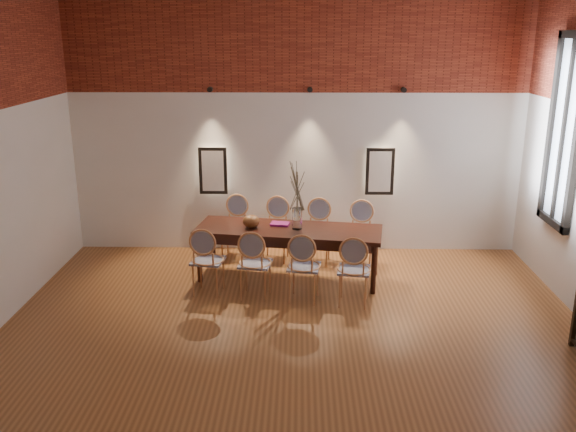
{
  "coord_description": "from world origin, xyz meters",
  "views": [
    {
      "loc": [
        0.06,
        -5.85,
        3.38
      ],
      "look_at": [
        -0.1,
        1.84,
        1.05
      ],
      "focal_mm": 38.0,
      "sensor_mm": 36.0,
      "label": 1
    }
  ],
  "objects_px": {
    "book": "(280,224)",
    "chair_far_b": "(276,231)",
    "vase": "(297,218)",
    "chair_near_c": "(304,266)",
    "chair_far_a": "(235,228)",
    "bowl": "(251,221)",
    "dining_table": "(289,253)",
    "chair_far_c": "(317,233)",
    "chair_near_d": "(354,270)",
    "chair_near_b": "(255,263)",
    "chair_far_d": "(360,235)",
    "chair_near_a": "(208,260)"
  },
  "relations": [
    {
      "from": "chair_near_a",
      "to": "vase",
      "type": "height_order",
      "value": "vase"
    },
    {
      "from": "chair_near_c",
      "to": "chair_far_c",
      "type": "relative_size",
      "value": 1.0
    },
    {
      "from": "chair_near_a",
      "to": "bowl",
      "type": "xyz_separation_m",
      "value": [
        0.54,
        0.57,
        0.37
      ]
    },
    {
      "from": "chair_far_b",
      "to": "book",
      "type": "relative_size",
      "value": 3.62
    },
    {
      "from": "chair_far_a",
      "to": "bowl",
      "type": "distance_m",
      "value": 0.94
    },
    {
      "from": "chair_far_a",
      "to": "chair_far_c",
      "type": "relative_size",
      "value": 1.0
    },
    {
      "from": "chair_near_c",
      "to": "chair_far_d",
      "type": "distance_m",
      "value": 1.53
    },
    {
      "from": "vase",
      "to": "chair_far_a",
      "type": "bearing_deg",
      "value": 138.67
    },
    {
      "from": "chair_near_c",
      "to": "chair_far_c",
      "type": "xyz_separation_m",
      "value": [
        0.21,
        1.37,
        0.0
      ]
    },
    {
      "from": "chair_far_c",
      "to": "bowl",
      "type": "relative_size",
      "value": 3.92
    },
    {
      "from": "book",
      "to": "chair_far_b",
      "type": "bearing_deg",
      "value": 98.6
    },
    {
      "from": "chair_far_d",
      "to": "book",
      "type": "xyz_separation_m",
      "value": [
        -1.19,
        -0.39,
        0.3
      ]
    },
    {
      "from": "chair_near_a",
      "to": "chair_far_a",
      "type": "distance_m",
      "value": 1.39
    },
    {
      "from": "chair_near_b",
      "to": "chair_near_c",
      "type": "bearing_deg",
      "value": 0.0
    },
    {
      "from": "chair_near_a",
      "to": "chair_near_d",
      "type": "distance_m",
      "value": 1.94
    },
    {
      "from": "vase",
      "to": "chair_near_b",
      "type": "bearing_deg",
      "value": -131.13
    },
    {
      "from": "chair_near_c",
      "to": "chair_near_b",
      "type": "bearing_deg",
      "value": 180.0
    },
    {
      "from": "dining_table",
      "to": "chair_near_d",
      "type": "bearing_deg",
      "value": -35.68
    },
    {
      "from": "vase",
      "to": "chair_far_b",
      "type": "bearing_deg",
      "value": 113.68
    },
    {
      "from": "book",
      "to": "chair_near_c",
      "type": "bearing_deg",
      "value": -69.07
    },
    {
      "from": "dining_table",
      "to": "chair_near_c",
      "type": "distance_m",
      "value": 0.77
    },
    {
      "from": "chair_far_b",
      "to": "chair_near_a",
      "type": "bearing_deg",
      "value": 65.1
    },
    {
      "from": "chair_near_d",
      "to": "chair_far_a",
      "type": "height_order",
      "value": "same"
    },
    {
      "from": "chair_near_c",
      "to": "chair_far_b",
      "type": "height_order",
      "value": "same"
    },
    {
      "from": "dining_table",
      "to": "chair_near_b",
      "type": "relative_size",
      "value": 2.74
    },
    {
      "from": "chair_far_c",
      "to": "vase",
      "type": "distance_m",
      "value": 0.84
    },
    {
      "from": "chair_near_a",
      "to": "vase",
      "type": "bearing_deg",
      "value": 32.61
    },
    {
      "from": "chair_far_d",
      "to": "book",
      "type": "distance_m",
      "value": 1.28
    },
    {
      "from": "bowl",
      "to": "dining_table",
      "type": "bearing_deg",
      "value": -3.26
    },
    {
      "from": "chair_near_a",
      "to": "bowl",
      "type": "relative_size",
      "value": 3.92
    },
    {
      "from": "dining_table",
      "to": "chair_near_c",
      "type": "xyz_separation_m",
      "value": [
        0.21,
        -0.74,
        0.09
      ]
    },
    {
      "from": "bowl",
      "to": "chair_near_c",
      "type": "bearing_deg",
      "value": -46.06
    },
    {
      "from": "vase",
      "to": "chair_far_d",
      "type": "bearing_deg",
      "value": 30.56
    },
    {
      "from": "chair_near_c",
      "to": "book",
      "type": "height_order",
      "value": "chair_near_c"
    },
    {
      "from": "chair_far_a",
      "to": "chair_far_c",
      "type": "height_order",
      "value": "same"
    },
    {
      "from": "chair_near_d",
      "to": "dining_table",
      "type": "bearing_deg",
      "value": 144.32
    },
    {
      "from": "chair_far_a",
      "to": "chair_far_b",
      "type": "distance_m",
      "value": 0.65
    },
    {
      "from": "chair_near_d",
      "to": "chair_far_b",
      "type": "height_order",
      "value": "same"
    },
    {
      "from": "chair_far_b",
      "to": "chair_far_a",
      "type": "bearing_deg",
      "value": -0.0
    },
    {
      "from": "chair_far_a",
      "to": "bowl",
      "type": "bearing_deg",
      "value": 120.86
    },
    {
      "from": "chair_far_b",
      "to": "bowl",
      "type": "relative_size",
      "value": 3.92
    },
    {
      "from": "chair_near_c",
      "to": "vase",
      "type": "height_order",
      "value": "vase"
    },
    {
      "from": "dining_table",
      "to": "bowl",
      "type": "height_order",
      "value": "bowl"
    },
    {
      "from": "chair_near_d",
      "to": "vase",
      "type": "distance_m",
      "value": 1.18
    },
    {
      "from": "dining_table",
      "to": "vase",
      "type": "relative_size",
      "value": 8.6
    },
    {
      "from": "chair_near_b",
      "to": "chair_far_c",
      "type": "height_order",
      "value": "same"
    },
    {
      "from": "chair_far_c",
      "to": "chair_far_a",
      "type": "bearing_deg",
      "value": -0.0
    },
    {
      "from": "chair_near_b",
      "to": "vase",
      "type": "xyz_separation_m",
      "value": [
        0.54,
        0.62,
        0.43
      ]
    },
    {
      "from": "chair_far_b",
      "to": "bowl",
      "type": "height_order",
      "value": "chair_far_b"
    },
    {
      "from": "vase",
      "to": "book",
      "type": "height_order",
      "value": "vase"
    }
  ]
}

